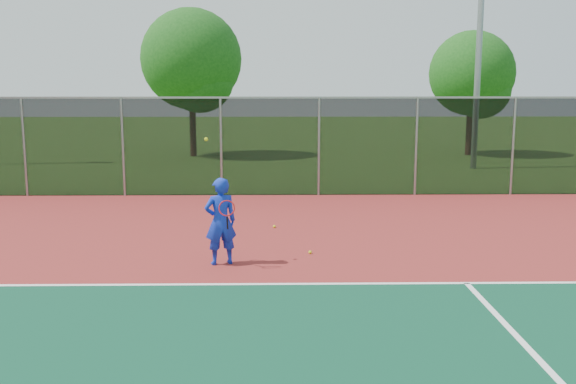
{
  "coord_description": "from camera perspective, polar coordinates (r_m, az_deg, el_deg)",
  "views": [
    {
      "loc": [
        -1.26,
        -7.62,
        3.44
      ],
      "look_at": [
        -1.06,
        5.0,
        1.3
      ],
      "focal_mm": 40.0,
      "sensor_mm": 36.0,
      "label": 1
    }
  ],
  "objects": [
    {
      "name": "practice_ball_2",
      "position": [
        13.09,
        1.98,
        -5.37
      ],
      "size": [
        0.07,
        0.07,
        0.07
      ],
      "primitive_type": "sphere",
      "color": "#CED018",
      "rests_on": "court_apron"
    },
    {
      "name": "practice_ball_4",
      "position": [
        15.39,
        -1.23,
        -3.08
      ],
      "size": [
        0.07,
        0.07,
        0.07
      ],
      "primitive_type": "sphere",
      "color": "#CED018",
      "rests_on": "court_apron"
    },
    {
      "name": "ground",
      "position": [
        8.45,
        8.01,
        -14.49
      ],
      "size": [
        120.0,
        120.0,
        0.0
      ],
      "primitive_type": "plane",
      "color": "#335F1B",
      "rests_on": "ground"
    },
    {
      "name": "tree_back_left",
      "position": [
        30.88,
        -8.42,
        11.21
      ],
      "size": [
        4.72,
        4.72,
        6.93
      ],
      "color": "#321E12",
      "rests_on": "ground"
    },
    {
      "name": "fence_back",
      "position": [
        19.75,
        2.76,
        4.16
      ],
      "size": [
        30.0,
        0.06,
        3.03
      ],
      "color": "black",
      "rests_on": "court_apron"
    },
    {
      "name": "tree_back_mid",
      "position": [
        32.31,
        16.21,
        9.76
      ],
      "size": [
        4.05,
        4.05,
        5.94
      ],
      "color": "#321E12",
      "rests_on": "ground"
    },
    {
      "name": "tennis_player",
      "position": [
        12.25,
        -6.02,
        -2.58
      ],
      "size": [
        0.71,
        0.7,
        2.42
      ],
      "color": "#132DBA",
      "rests_on": "court_apron"
    },
    {
      "name": "court_apron",
      "position": [
        10.29,
        6.28,
        -9.91
      ],
      "size": [
        30.0,
        20.0,
        0.02
      ],
      "primitive_type": "cube",
      "color": "maroon",
      "rests_on": "ground"
    },
    {
      "name": "floodlight_n",
      "position": [
        27.39,
        16.81,
        16.0
      ],
      "size": [
        0.9,
        0.4,
        11.79
      ],
      "color": "gray",
      "rests_on": "ground"
    }
  ]
}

